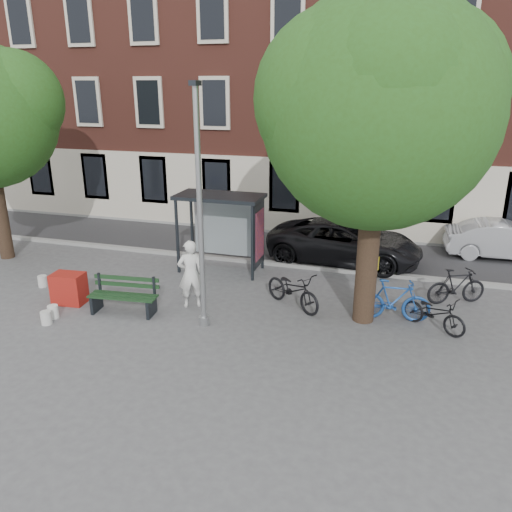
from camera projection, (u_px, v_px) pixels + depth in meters
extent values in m
plane|color=#4C4C4F|center=(204.00, 325.00, 13.20)|extent=(90.00, 90.00, 0.00)
cube|color=#28282B|center=(272.00, 247.00, 19.54)|extent=(40.00, 4.00, 0.01)
cube|color=gray|center=(258.00, 262.00, 17.71)|extent=(40.00, 0.25, 0.12)
cube|color=gray|center=(284.00, 232.00, 21.33)|extent=(40.00, 0.25, 0.12)
cube|color=brown|center=(307.00, 62.00, 22.70)|extent=(30.00, 8.00, 14.00)
cylinder|color=#9EA0A3|center=(200.00, 214.00, 12.22)|extent=(0.14, 0.14, 6.00)
cylinder|color=#9EA0A3|center=(204.00, 320.00, 13.16)|extent=(0.28, 0.28, 0.24)
cube|color=#1E2328|center=(195.00, 83.00, 11.23)|extent=(0.18, 0.35, 0.12)
cylinder|color=black|center=(367.00, 260.00, 12.92)|extent=(0.56, 0.56, 3.40)
sphere|color=#285218|center=(379.00, 112.00, 11.72)|extent=(5.60, 5.60, 5.60)
sphere|color=#285218|center=(421.00, 90.00, 11.67)|extent=(3.92, 3.92, 3.92)
sphere|color=#285218|center=(344.00, 99.00, 11.57)|extent=(4.20, 4.20, 4.20)
sphere|color=#285218|center=(388.00, 85.00, 10.65)|extent=(3.64, 3.64, 3.64)
cylinder|color=black|center=(1.00, 215.00, 17.83)|extent=(0.48, 0.48, 3.20)
sphere|color=#285218|center=(12.00, 101.00, 16.68)|extent=(3.36, 3.36, 3.36)
cube|color=#1E2328|center=(177.00, 237.00, 16.49)|extent=(0.08, 0.08, 2.50)
cube|color=#1E2328|center=(252.00, 244.00, 15.79)|extent=(0.08, 0.08, 2.50)
cube|color=#1E2328|center=(192.00, 227.00, 17.58)|extent=(0.08, 0.08, 2.50)
cube|color=#1E2328|center=(263.00, 233.00, 16.88)|extent=(0.08, 0.08, 2.50)
cube|color=#1E2328|center=(220.00, 197.00, 16.26)|extent=(2.85, 1.45, 0.12)
cube|color=#8C999E|center=(227.00, 227.00, 17.19)|extent=(2.34, 0.04, 2.00)
cube|color=#1E2328|center=(258.00, 235.00, 16.29)|extent=(0.12, 1.14, 2.12)
cube|color=#D84C19|center=(260.00, 235.00, 16.27)|extent=(0.02, 0.90, 1.62)
imported|color=white|center=(191.00, 274.00, 14.00)|extent=(0.86, 0.77, 1.97)
cube|color=#1E2328|center=(96.00, 303.00, 13.93)|extent=(0.15, 0.60, 0.49)
cube|color=#1E2328|center=(151.00, 307.00, 13.64)|extent=(0.15, 0.60, 0.49)
cube|color=#18361B|center=(120.00, 299.00, 13.52)|extent=(1.90, 0.32, 0.04)
cube|color=#18361B|center=(123.00, 296.00, 13.70)|extent=(1.90, 0.32, 0.04)
cube|color=#18361B|center=(126.00, 293.00, 13.88)|extent=(1.90, 0.32, 0.04)
cube|color=#18361B|center=(127.00, 285.00, 13.91)|extent=(1.89, 0.25, 0.11)
cube|color=#18361B|center=(126.00, 278.00, 13.85)|extent=(1.89, 0.25, 0.11)
imported|color=black|center=(293.00, 289.00, 14.07)|extent=(2.10, 1.76, 1.08)
imported|color=#1B4898|center=(394.00, 300.00, 13.27)|extent=(1.97, 0.72, 1.16)
imported|color=black|center=(434.00, 313.00, 12.82)|extent=(1.81, 1.44, 0.92)
imported|color=black|center=(457.00, 286.00, 14.33)|extent=(1.81, 1.20, 1.06)
imported|color=black|center=(345.00, 242.00, 17.67)|extent=(5.52, 2.85, 1.49)
imported|color=#A9AAB1|center=(505.00, 240.00, 18.06)|extent=(4.15, 1.62, 1.35)
cube|color=maroon|center=(69.00, 288.00, 14.38)|extent=(0.95, 0.68, 0.90)
cylinder|color=silver|center=(46.00, 318.00, 13.17)|extent=(0.35, 0.35, 0.36)
cylinder|color=silver|center=(43.00, 281.00, 15.63)|extent=(0.28, 0.28, 0.36)
cylinder|color=white|center=(53.00, 312.00, 13.52)|extent=(0.34, 0.34, 0.36)
cylinder|color=#9EA0A3|center=(372.00, 286.00, 13.62)|extent=(0.04, 0.04, 1.62)
cube|color=yellow|center=(374.00, 263.00, 13.40)|extent=(0.28, 0.14, 0.38)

